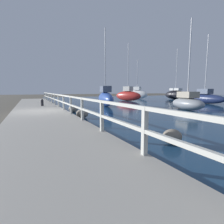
# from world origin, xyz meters

# --- Properties ---
(ground_plane) EXTENTS (120.00, 120.00, 0.00)m
(ground_plane) POSITION_xyz_m (0.00, 0.00, 0.00)
(ground_plane) COLOR #4C473D
(dock_walkway) EXTENTS (3.27, 36.00, 0.26)m
(dock_walkway) POSITION_xyz_m (0.00, 0.00, 0.13)
(dock_walkway) COLOR #9E998E
(dock_walkway) RESTS_ON ground
(railing) EXTENTS (0.10, 32.50, 1.00)m
(railing) POSITION_xyz_m (1.54, -0.00, 0.94)
(railing) COLOR beige
(railing) RESTS_ON dock_walkway
(boulder_mid_strip) EXTENTS (0.58, 0.53, 0.44)m
(boulder_mid_strip) POSITION_xyz_m (3.23, -8.30, 0.22)
(boulder_mid_strip) COLOR slate
(boulder_mid_strip) RESTS_ON ground
(boulder_water_edge) EXTENTS (0.69, 0.62, 0.52)m
(boulder_water_edge) POSITION_xyz_m (2.15, -2.43, 0.26)
(boulder_water_edge) COLOR gray
(boulder_water_edge) RESTS_ON ground
(boulder_far_strip) EXTENTS (0.46, 0.42, 0.35)m
(boulder_far_strip) POSITION_xyz_m (2.26, -1.47, 0.17)
(boulder_far_strip) COLOR #666056
(boulder_far_strip) RESTS_ON ground
(boulder_upstream) EXTENTS (0.67, 0.61, 0.51)m
(boulder_upstream) POSITION_xyz_m (2.29, 0.47, 0.25)
(boulder_upstream) COLOR gray
(boulder_upstream) RESTS_ON ground
(mooring_bollard) EXTENTS (0.22, 0.22, 0.60)m
(mooring_bollard) POSITION_xyz_m (0.40, 3.66, 0.56)
(mooring_bollard) COLOR black
(mooring_bollard) RESTS_ON dock_walkway
(sailboat_white) EXTENTS (2.59, 4.43, 7.08)m
(sailboat_white) POSITION_xyz_m (17.51, 15.24, 0.91)
(sailboat_white) COLOR white
(sailboat_white) RESTS_ON water_surface
(sailboat_blue) EXTENTS (2.44, 5.64, 7.62)m
(sailboat_blue) POSITION_xyz_m (6.43, 4.23, 0.83)
(sailboat_blue) COLOR #2D4C9E
(sailboat_blue) RESTS_ON water_surface
(sailboat_red) EXTENTS (2.71, 4.87, 8.36)m
(sailboat_red) POSITION_xyz_m (12.81, 10.58, 0.84)
(sailboat_red) COLOR red
(sailboat_red) RESTS_ON water_surface
(sailboat_navy) EXTENTS (1.88, 5.62, 7.95)m
(sailboat_navy) POSITION_xyz_m (18.44, 2.12, 0.69)
(sailboat_navy) COLOR #192347
(sailboat_navy) RESTS_ON water_surface
(sailboat_black) EXTENTS (1.97, 4.55, 8.50)m
(sailboat_black) POSITION_xyz_m (22.50, 10.76, 0.87)
(sailboat_black) COLOR black
(sailboat_black) RESTS_ON water_surface
(sailboat_gray) EXTENTS (1.97, 3.62, 7.06)m
(sailboat_gray) POSITION_xyz_m (10.99, -1.96, 0.63)
(sailboat_gray) COLOR gray
(sailboat_gray) RESTS_ON water_surface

